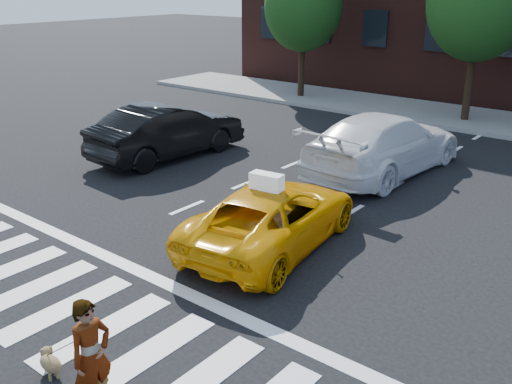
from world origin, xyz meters
TOP-DOWN VIEW (x-y plane):
  - ground at (0.00, 0.00)m, footprint 120.00×120.00m
  - crosswalk at (0.00, 0.00)m, footprint 13.00×2.40m
  - stop_line at (0.00, 1.60)m, footprint 12.00×0.30m
  - sidewalk_far at (0.00, 17.50)m, footprint 30.00×4.00m
  - taxi at (1.20, 4.07)m, footprint 2.71×4.83m
  - black_sedan at (-5.00, 7.00)m, footprint 2.03×5.03m
  - white_suv at (0.78, 9.75)m, footprint 2.68×5.89m
  - woman at (2.33, -1.10)m, footprint 0.37×0.57m
  - dog at (1.27, -1.09)m, footprint 0.56×0.34m
  - taxi_sign at (1.20, 3.87)m, footprint 0.68×0.37m

SIDE VIEW (x-z plane):
  - ground at x=0.00m, z-range 0.00..0.00m
  - crosswalk at x=0.00m, z-range 0.00..0.01m
  - stop_line at x=0.00m, z-range 0.00..0.01m
  - sidewalk_far at x=0.00m, z-range 0.00..0.15m
  - dog at x=1.27m, z-range 0.03..0.35m
  - taxi at x=1.20m, z-range 0.00..1.27m
  - woman at x=2.33m, z-range 0.00..1.55m
  - black_sedan at x=-5.00m, z-range 0.00..1.63m
  - white_suv at x=0.78m, z-range 0.00..1.67m
  - taxi_sign at x=1.20m, z-range 1.27..1.59m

